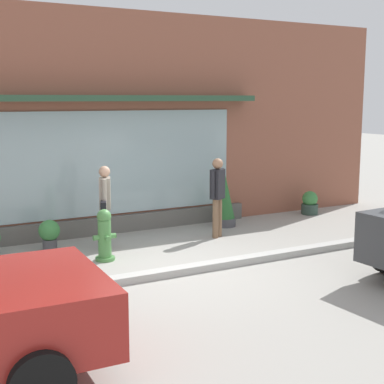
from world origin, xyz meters
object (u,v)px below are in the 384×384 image
at_px(pedestrian_with_handbag, 105,201).
at_px(potted_plant_low_front, 49,233).
at_px(potted_plant_window_left, 225,200).
at_px(potted_plant_corner_tall, 310,203).
at_px(fire_hydrant, 105,235).
at_px(pedestrian_passerby, 217,192).

bearing_deg(pedestrian_with_handbag, potted_plant_low_front, -91.76).
bearing_deg(potted_plant_window_left, potted_plant_corner_tall, 2.72).
bearing_deg(potted_plant_corner_tall, potted_plant_low_front, -177.12).
height_order(fire_hydrant, potted_plant_low_front, fire_hydrant).
bearing_deg(pedestrian_passerby, fire_hydrant, -19.27).
bearing_deg(potted_plant_corner_tall, pedestrian_passerby, -163.97).
distance_m(pedestrian_with_handbag, potted_plant_window_left, 3.05).
bearing_deg(potted_plant_corner_tall, pedestrian_with_handbag, -172.37).
distance_m(pedestrian_passerby, potted_plant_low_front, 3.36).
relative_size(pedestrian_with_handbag, potted_plant_low_front, 2.70).
relative_size(pedestrian_with_handbag, pedestrian_passerby, 0.97).
bearing_deg(potted_plant_corner_tall, fire_hydrant, -166.25).
distance_m(potted_plant_corner_tall, potted_plant_window_left, 2.53).
distance_m(fire_hydrant, potted_plant_corner_tall, 5.91).
xyz_separation_m(fire_hydrant, potted_plant_window_left, (3.23, 1.28, 0.13)).
bearing_deg(fire_hydrant, pedestrian_passerby, 10.88).
bearing_deg(pedestrian_passerby, pedestrian_with_handbag, -34.55).
height_order(pedestrian_with_handbag, pedestrian_passerby, pedestrian_passerby).
relative_size(fire_hydrant, potted_plant_corner_tall, 1.60).
height_order(potted_plant_low_front, potted_plant_corner_tall, potted_plant_low_front).
bearing_deg(pedestrian_with_handbag, fire_hydrant, 0.40).
height_order(pedestrian_passerby, potted_plant_low_front, pedestrian_passerby).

